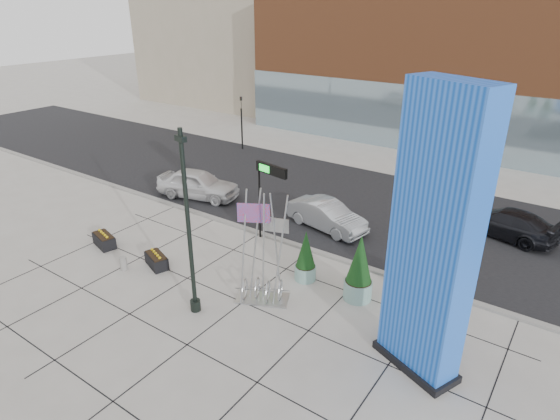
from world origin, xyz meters
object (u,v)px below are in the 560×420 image
Objects in this scene: lamp_post at (190,243)px; concrete_bollard at (123,264)px; public_art_sculpture at (262,273)px; car_silver_mid at (327,216)px; car_white_west at (198,184)px; overhead_street_sign at (271,175)px; blue_pylon at (432,246)px.

lamp_post is 5.28m from concrete_bollard.
lamp_post reaches higher than public_art_sculpture.
car_white_west is at bearing 105.76° from car_silver_mid.
car_white_west is at bearing 173.33° from overhead_street_sign.
concrete_bollard is 0.13× the size of car_white_west.
overhead_street_sign reaches higher than car_silver_mid.
car_silver_mid is at bearing -99.41° from car_white_west.
blue_pylon is at bearing -126.09° from car_white_west.
car_white_west is (-6.76, 2.00, -2.55)m from overhead_street_sign.
overhead_street_sign reaches higher than concrete_bollard.
car_white_west is at bearing -179.11° from blue_pylon.
public_art_sculpture is at bearing -48.11° from overhead_street_sign.
car_silver_mid is at bearing 158.99° from blue_pylon.
concrete_bollard is at bearing -172.53° from car_white_west.
lamp_post is 1.43× the size of car_white_west.
car_white_west is at bearing 111.60° from concrete_bollard.
public_art_sculpture is (-6.16, 0.08, -3.12)m from blue_pylon.
blue_pylon is 9.81m from overhead_street_sign.
concrete_bollard is 0.14× the size of car_silver_mid.
lamp_post is at bearing -154.09° from public_art_sculpture.
car_silver_mid is at bearing 69.89° from overhead_street_sign.
concrete_bollard is 8.48m from car_white_west.
lamp_post is at bearing -150.84° from car_white_west.
concrete_bollard is 0.16× the size of overhead_street_sign.
overhead_street_sign is at bearing 176.94° from blue_pylon.
lamp_post reaches higher than car_white_west.
overhead_street_sign is (-2.62, 4.19, 2.17)m from public_art_sculpture.
lamp_post is 1.61× the size of car_silver_mid.
concrete_bollard is (-4.61, 0.33, -2.56)m from lamp_post.
lamp_post is 11.45m from car_white_west.
public_art_sculpture reaches higher than concrete_bollard.
public_art_sculpture is at bearing 15.06° from concrete_bollard.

